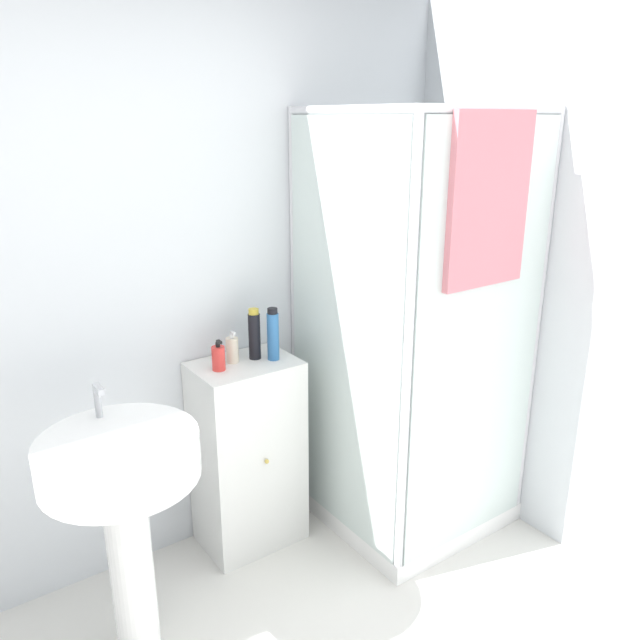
# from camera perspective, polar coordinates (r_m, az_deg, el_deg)

# --- Properties ---
(wall_back) EXTENTS (6.40, 0.06, 2.50)m
(wall_back) POSITION_cam_1_polar(r_m,az_deg,el_deg) (2.65, -18.78, 2.22)
(wall_back) COLOR silver
(wall_back) RESTS_ON ground_plane
(shower_enclosure) EXTENTS (0.83, 0.86, 1.97)m
(shower_enclosure) POSITION_cam_1_polar(r_m,az_deg,el_deg) (3.02, 8.32, -8.53)
(shower_enclosure) COLOR white
(shower_enclosure) RESTS_ON ground_plane
(vanity_cabinet) EXTENTS (0.45, 0.35, 0.90)m
(vanity_cabinet) POSITION_cam_1_polar(r_m,az_deg,el_deg) (2.95, -6.61, -12.07)
(vanity_cabinet) COLOR silver
(vanity_cabinet) RESTS_ON ground_plane
(sink) EXTENTS (0.55, 0.55, 1.03)m
(sink) POSITION_cam_1_polar(r_m,az_deg,el_deg) (2.35, -17.59, -14.66)
(sink) COLOR white
(sink) RESTS_ON ground_plane
(soap_dispenser) EXTENTS (0.06, 0.06, 0.14)m
(soap_dispenser) POSITION_cam_1_polar(r_m,az_deg,el_deg) (2.68, -9.26, -3.43)
(soap_dispenser) COLOR red
(soap_dispenser) RESTS_ON vanity_cabinet
(shampoo_bottle_tall_black) EXTENTS (0.05, 0.05, 0.23)m
(shampoo_bottle_tall_black) POSITION_cam_1_polar(r_m,az_deg,el_deg) (2.76, -6.02, -1.33)
(shampoo_bottle_tall_black) COLOR black
(shampoo_bottle_tall_black) RESTS_ON vanity_cabinet
(shampoo_bottle_blue) EXTENTS (0.05, 0.05, 0.24)m
(shampoo_bottle_blue) POSITION_cam_1_polar(r_m,az_deg,el_deg) (2.74, -4.32, -1.35)
(shampoo_bottle_blue) COLOR #2D66A3
(shampoo_bottle_blue) RESTS_ON vanity_cabinet
(lotion_bottle_white) EXTENTS (0.06, 0.06, 0.14)m
(lotion_bottle_white) POSITION_cam_1_polar(r_m,az_deg,el_deg) (2.75, -8.02, -2.70)
(lotion_bottle_white) COLOR beige
(lotion_bottle_white) RESTS_ON vanity_cabinet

